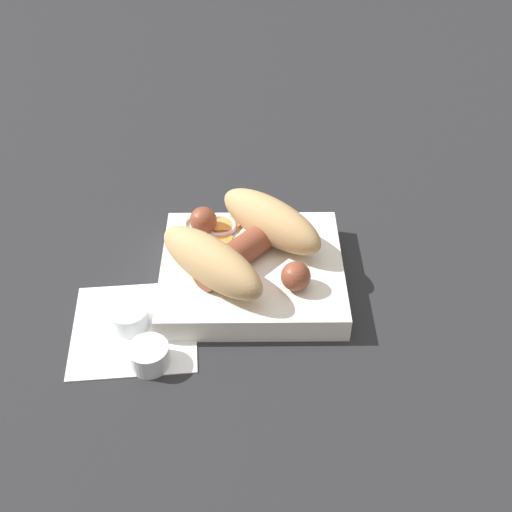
% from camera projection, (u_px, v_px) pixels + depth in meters
% --- Properties ---
extents(ground_plane, '(3.00, 3.00, 0.00)m').
position_uv_depth(ground_plane, '(256.00, 281.00, 0.76)').
color(ground_plane, '#232326').
extents(food_tray, '(0.21, 0.19, 0.03)m').
position_uv_depth(food_tray, '(256.00, 272.00, 0.75)').
color(food_tray, silver).
rests_on(food_tray, ground_plane).
extents(bread_roll, '(0.21, 0.21, 0.06)m').
position_uv_depth(bread_roll, '(246.00, 241.00, 0.73)').
color(bread_roll, tan).
rests_on(bread_roll, food_tray).
extents(sausage, '(0.14, 0.13, 0.03)m').
position_uv_depth(sausage, '(251.00, 247.00, 0.74)').
color(sausage, brown).
rests_on(sausage, food_tray).
extents(pickled_veggies, '(0.08, 0.06, 0.01)m').
position_uv_depth(pickled_veggies, '(216.00, 228.00, 0.78)').
color(pickled_veggies, orange).
rests_on(pickled_veggies, food_tray).
extents(napkin, '(0.15, 0.15, 0.00)m').
position_uv_depth(napkin, '(139.00, 327.00, 0.70)').
color(napkin, white).
rests_on(napkin, ground_plane).
extents(condiment_cup_near, '(0.04, 0.04, 0.03)m').
position_uv_depth(condiment_cup_near, '(134.00, 319.00, 0.70)').
color(condiment_cup_near, silver).
rests_on(condiment_cup_near, ground_plane).
extents(condiment_cup_far, '(0.04, 0.04, 0.03)m').
position_uv_depth(condiment_cup_far, '(154.00, 356.00, 0.66)').
color(condiment_cup_far, silver).
rests_on(condiment_cup_far, ground_plane).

